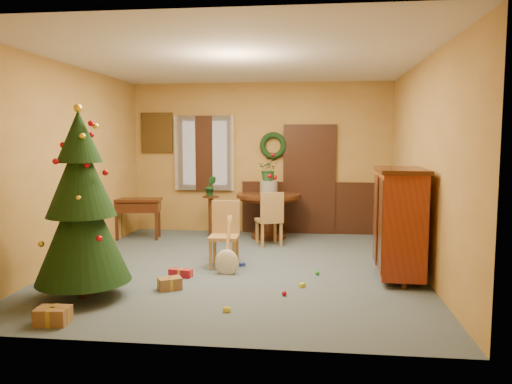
# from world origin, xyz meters

# --- Properties ---
(room_envelope) EXTENTS (5.50, 5.50, 5.50)m
(room_envelope) POSITION_xyz_m (0.21, 2.70, 1.12)
(room_envelope) COLOR #35434E
(room_envelope) RESTS_ON ground
(dining_table) EXTENTS (1.20, 1.20, 0.82)m
(dining_table) POSITION_xyz_m (0.21, 2.17, 0.58)
(dining_table) COLOR black
(dining_table) RESTS_ON floor
(urn) EXTENTS (0.33, 0.33, 0.24)m
(urn) POSITION_xyz_m (0.21, 2.17, 0.94)
(urn) COLOR slate
(urn) RESTS_ON dining_table
(centerpiece_plant) EXTENTS (0.38, 0.33, 0.42)m
(centerpiece_plant) POSITION_xyz_m (0.21, 2.17, 1.27)
(centerpiece_plant) COLOR #1E4C23
(centerpiece_plant) RESTS_ON urn
(chair_near) EXTENTS (0.41, 0.41, 0.94)m
(chair_near) POSITION_xyz_m (-0.22, 0.03, 0.50)
(chair_near) COLOR olive
(chair_near) RESTS_ON floor
(chair_far) EXTENTS (0.53, 0.53, 0.94)m
(chair_far) POSITION_xyz_m (0.31, 1.44, 0.50)
(chair_far) COLOR olive
(chair_far) RESTS_ON floor
(guitar) EXTENTS (0.44, 0.56, 0.75)m
(guitar) POSITION_xyz_m (-0.12, -0.39, 0.38)
(guitar) COLOR beige
(guitar) RESTS_ON floor
(plant_stand) EXTENTS (0.30, 0.30, 0.78)m
(plant_stand) POSITION_xyz_m (-0.85, 2.08, 0.48)
(plant_stand) COLOR black
(plant_stand) RESTS_ON floor
(stand_plant) EXTENTS (0.23, 0.20, 0.37)m
(stand_plant) POSITION_xyz_m (-0.85, 2.08, 0.96)
(stand_plant) COLOR #19471E
(stand_plant) RESTS_ON plant_stand
(christmas_tree) EXTENTS (1.07, 1.07, 2.22)m
(christmas_tree) POSITION_xyz_m (-1.58, -1.57, 1.05)
(christmas_tree) COLOR #382111
(christmas_tree) RESTS_ON floor
(writing_desk) EXTENTS (0.89, 0.53, 0.74)m
(writing_desk) POSITION_xyz_m (-2.15, 1.79, 0.56)
(writing_desk) COLOR black
(writing_desk) RESTS_ON floor
(sideboard) EXTENTS (0.64, 1.15, 1.45)m
(sideboard) POSITION_xyz_m (2.15, -0.35, 0.78)
(sideboard) COLOR #571009
(sideboard) RESTS_ON floor
(gift_a) EXTENTS (0.33, 0.25, 0.17)m
(gift_a) POSITION_xyz_m (-1.52, -2.40, 0.08)
(gift_a) COLOR brown
(gift_a) RESTS_ON floor
(gift_b) EXTENTS (0.27, 0.27, 0.20)m
(gift_b) POSITION_xyz_m (-1.93, -0.97, 0.10)
(gift_b) COLOR maroon
(gift_b) RESTS_ON floor
(gift_c) EXTENTS (0.33, 0.30, 0.15)m
(gift_c) POSITION_xyz_m (-0.69, -1.15, 0.07)
(gift_c) COLOR brown
(gift_c) RESTS_ON floor
(gift_d) EXTENTS (0.32, 0.17, 0.11)m
(gift_d) POSITION_xyz_m (-0.71, -0.60, 0.05)
(gift_d) COLOR maroon
(gift_d) RESTS_ON floor
(toy_a) EXTENTS (0.09, 0.09, 0.05)m
(toy_a) POSITION_xyz_m (0.03, 0.05, 0.03)
(toy_a) COLOR #2536A2
(toy_a) RESTS_ON floor
(toy_b) EXTENTS (0.06, 0.06, 0.06)m
(toy_b) POSITION_xyz_m (1.10, -0.30, 0.03)
(toy_b) COLOR green
(toy_b) RESTS_ON floor
(toy_c) EXTENTS (0.09, 0.09, 0.05)m
(toy_c) POSITION_xyz_m (0.91, -0.88, 0.03)
(toy_c) COLOR gold
(toy_c) RESTS_ON floor
(toy_d) EXTENTS (0.06, 0.06, 0.06)m
(toy_d) POSITION_xyz_m (0.71, -1.25, 0.03)
(toy_d) COLOR #AF0B18
(toy_d) RESTS_ON floor
(toy_e) EXTENTS (0.08, 0.05, 0.05)m
(toy_e) POSITION_xyz_m (0.14, -1.86, 0.03)
(toy_e) COLOR yellow
(toy_e) RESTS_ON floor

